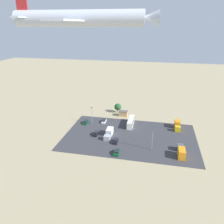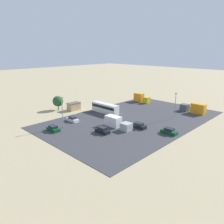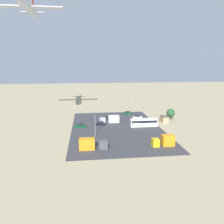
{
  "view_description": "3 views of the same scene",
  "coord_description": "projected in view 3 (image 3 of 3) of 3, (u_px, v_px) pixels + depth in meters",
  "views": [
    {
      "loc": [
        -10.02,
        93.7,
        46.47
      ],
      "look_at": [
        4.49,
        25.27,
        18.16
      ],
      "focal_mm": 35.0,
      "sensor_mm": 36.0,
      "label": 1
    },
    {
      "loc": [
        52.61,
        50.09,
        21.74
      ],
      "look_at": [
        5.74,
        4.42,
        2.85
      ],
      "focal_mm": 35.0,
      "sensor_mm": 36.0,
      "label": 2
    },
    {
      "loc": [
        -84.8,
        20.31,
        26.43
      ],
      "look_at": [
        2.12,
        9.89,
        6.41
      ],
      "focal_mm": 35.0,
      "sensor_mm": 36.0,
      "label": 3
    }
  ],
  "objects": [
    {
      "name": "light_pole_lot_edge",
      "position": [
        129.0,
        106.0,
        108.87
      ],
      "size": [
        0.9,
        0.28,
        8.83
      ],
      "color": "gray",
      "rests_on": "ground"
    },
    {
      "name": "parked_car_1",
      "position": [
        128.0,
        113.0,
        113.03
      ],
      "size": [
        1.99,
        4.19,
        1.53
      ],
      "rotation": [
        0.0,
        0.0,
        3.14
      ],
      "color": "#0C4723",
      "rests_on": "ground"
    },
    {
      "name": "parking_lot_surface",
      "position": [
        116.0,
        128.0,
        89.34
      ],
      "size": [
        57.46,
        36.14,
        0.08
      ],
      "color": "#38383D",
      "rests_on": "ground"
    },
    {
      "name": "light_pole_lot_centre",
      "position": [
        95.0,
        125.0,
        77.67
      ],
      "size": [
        0.9,
        0.28,
        8.4
      ],
      "color": "gray",
      "rests_on": "ground"
    },
    {
      "name": "parked_truck_2",
      "position": [
        164.0,
        141.0,
        70.13
      ],
      "size": [
        2.43,
        7.15,
        3.56
      ],
      "color": "gold",
      "rests_on": "ground"
    },
    {
      "name": "parked_car_4",
      "position": [
        137.0,
        117.0,
        105.0
      ],
      "size": [
        1.74,
        4.45,
        1.47
      ],
      "color": "silver",
      "rests_on": "ground"
    },
    {
      "name": "parked_car_3",
      "position": [
        80.0,
        126.0,
        90.52
      ],
      "size": [
        1.97,
        4.33,
        1.57
      ],
      "color": "#0C4723",
      "rests_on": "ground"
    },
    {
      "name": "parked_car_2",
      "position": [
        100.0,
        124.0,
        93.57
      ],
      "size": [
        1.93,
        4.36,
        1.58
      ],
      "color": "black",
      "rests_on": "ground"
    },
    {
      "name": "shed_building",
      "position": [
        164.0,
        119.0,
        98.1
      ],
      "size": [
        4.67,
        2.99,
        2.82
      ],
      "color": "tan",
      "rests_on": "ground"
    },
    {
      "name": "parked_truck_0",
      "position": [
        92.0,
        144.0,
        67.46
      ],
      "size": [
        2.51,
        8.78,
        3.46
      ],
      "rotation": [
        0.0,
        0.0,
        3.14
      ],
      "color": "#4C5156",
      "rests_on": "ground"
    },
    {
      "name": "airplane",
      "position": [
        25.0,
        4.0,
        82.2
      ],
      "size": [
        33.87,
        27.69,
        8.28
      ],
      "rotation": [
        0.0,
        0.0,
        1.6
      ],
      "color": "silver"
    },
    {
      "name": "parked_truck_1",
      "position": [
        111.0,
        119.0,
        97.76
      ],
      "size": [
        2.58,
        8.72,
        3.0
      ],
      "color": "#ADB2B7",
      "rests_on": "ground"
    },
    {
      "name": "bus",
      "position": [
        144.0,
        122.0,
        91.41
      ],
      "size": [
        2.5,
        11.3,
        3.35
      ],
      "color": "silver",
      "rests_on": "ground"
    },
    {
      "name": "parked_car_0",
      "position": [
        109.0,
        118.0,
        103.63
      ],
      "size": [
        1.85,
        4.23,
        1.65
      ],
      "color": "black",
      "rests_on": "ground"
    },
    {
      "name": "tree_near_shed",
      "position": [
        171.0,
        113.0,
        101.92
      ],
      "size": [
        3.88,
        3.88,
        5.24
      ],
      "color": "brown",
      "rests_on": "ground"
    },
    {
      "name": "ground_plane",
      "position": [
        136.0,
        128.0,
        90.32
      ],
      "size": [
        400.0,
        400.0,
        0.0
      ],
      "primitive_type": "plane",
      "color": "tan"
    }
  ]
}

